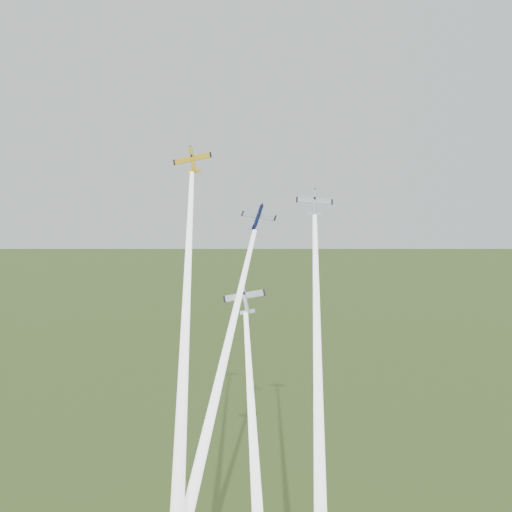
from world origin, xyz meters
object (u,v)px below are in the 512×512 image
at_px(plane_navy, 258,217).
at_px(plane_silver_right, 314,203).
at_px(plane_silver_low, 245,298).
at_px(plane_yellow, 193,160).

relative_size(plane_navy, plane_silver_right, 1.00).
xyz_separation_m(plane_silver_right, plane_silver_low, (-13.31, -8.96, -19.30)).
distance_m(plane_yellow, plane_silver_right, 27.61).
distance_m(plane_yellow, plane_silver_low, 31.85).
xyz_separation_m(plane_yellow, plane_navy, (14.01, 1.02, -12.18)).
distance_m(plane_navy, plane_silver_right, 12.51).
height_order(plane_yellow, plane_silver_low, plane_yellow).
bearing_deg(plane_silver_right, plane_navy, 175.42).
xyz_separation_m(plane_navy, plane_silver_right, (12.07, 0.57, 3.25)).
bearing_deg(plane_yellow, plane_silver_right, -7.48).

